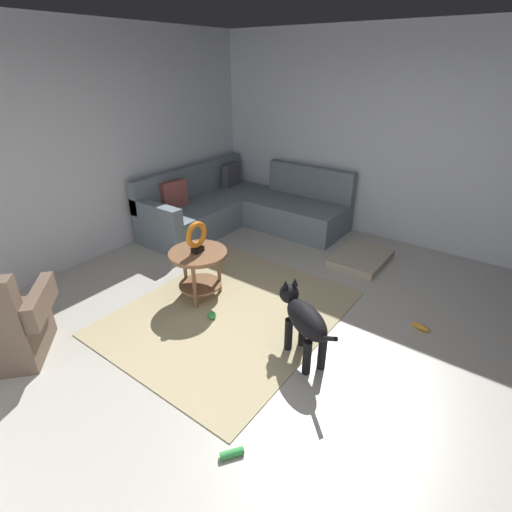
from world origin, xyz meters
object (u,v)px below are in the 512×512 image
at_px(side_table, 199,262).
at_px(torus_sculpture, 197,236).
at_px(sectional_couch, 240,208).
at_px(dog_toy_rope, 232,453).
at_px(dog, 304,319).
at_px(dog_bed_mat, 361,258).
at_px(dog_toy_bone, 420,327).
at_px(dog_toy_ball, 212,315).

height_order(side_table, torus_sculpture, torus_sculpture).
relative_size(side_table, torus_sculpture, 1.84).
height_order(sectional_couch, dog_toy_rope, sectional_couch).
bearing_deg(dog, dog_bed_mat, 37.73).
distance_m(dog, dog_toy_bone, 1.26).
xyz_separation_m(sectional_couch, dog_toy_bone, (-0.98, -2.94, -0.26)).
distance_m(dog_toy_ball, dog_toy_bone, 2.00).
distance_m(dog_toy_ball, dog_toy_rope, 1.49).
xyz_separation_m(side_table, dog_bed_mat, (1.79, -1.07, -0.37)).
bearing_deg(dog_toy_ball, dog_bed_mat, -19.10).
distance_m(torus_sculpture, dog_bed_mat, 2.19).
relative_size(torus_sculpture, dog_bed_mat, 0.41).
relative_size(torus_sculpture, dog, 0.43).
bearing_deg(dog_toy_rope, dog_toy_bone, -16.48).
bearing_deg(dog, dog_toy_rope, -143.77).
xyz_separation_m(side_table, dog_toy_bone, (0.81, -2.07, -0.39)).
relative_size(sectional_couch, dog_toy_rope, 14.67).
bearing_deg(dog_toy_rope, side_table, 49.55).
bearing_deg(side_table, sectional_couch, 26.01).
bearing_deg(side_table, dog_bed_mat, -30.82).
bearing_deg(dog_bed_mat, side_table, 149.18).
height_order(dog, dog_toy_rope, dog).
xyz_separation_m(dog, dog_toy_rope, (-1.09, -0.12, -0.35)).
relative_size(dog, dog_toy_rope, 4.96).
height_order(dog_toy_ball, dog_toy_bone, dog_toy_ball).
distance_m(sectional_couch, dog_bed_mat, 1.96).
relative_size(side_table, dog_toy_bone, 3.33).
bearing_deg(dog_bed_mat, torus_sculpture, 149.18).
xyz_separation_m(sectional_couch, dog_toy_rope, (-3.04, -2.34, -0.26)).
distance_m(sectional_couch, dog, 2.95).
bearing_deg(dog_toy_ball, dog_toy_bone, -58.49).
xyz_separation_m(sectional_couch, dog_bed_mat, (-0.01, -1.94, -0.24)).
bearing_deg(dog_toy_bone, dog_toy_rope, 163.52).
height_order(sectional_couch, side_table, sectional_couch).
height_order(sectional_couch, dog_toy_bone, sectional_couch).
bearing_deg(torus_sculpture, dog_bed_mat, -30.82).
distance_m(torus_sculpture, dog_toy_ball, 0.80).
bearing_deg(sectional_couch, dog_bed_mat, -90.16).
relative_size(dog_toy_ball, dog_toy_rope, 0.54).
relative_size(sectional_couch, dog_toy_ball, 27.11).
bearing_deg(torus_sculpture, dog_toy_rope, -130.45).
height_order(dog_bed_mat, dog_toy_ball, dog_bed_mat).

